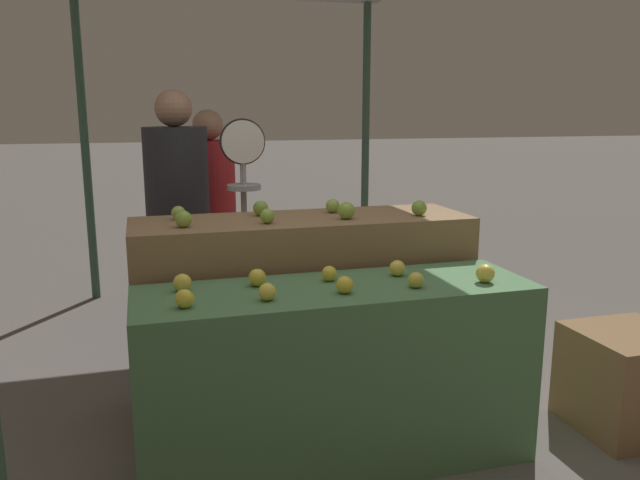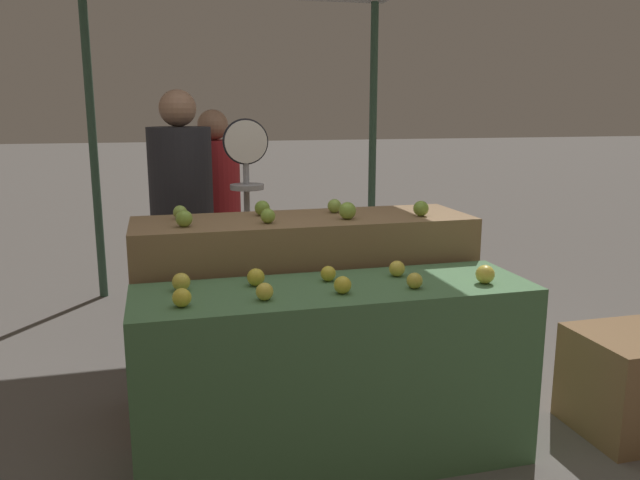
% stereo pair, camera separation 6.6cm
% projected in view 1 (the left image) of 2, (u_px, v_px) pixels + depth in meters
% --- Properties ---
extents(ground_plane, '(60.00, 60.00, 0.00)m').
position_uv_depth(ground_plane, '(336.00, 459.00, 2.92)').
color(ground_plane, '#66605B').
extents(display_counter_front, '(1.77, 0.55, 0.84)m').
position_uv_depth(display_counter_front, '(337.00, 375.00, 2.84)').
color(display_counter_front, '#4C7A4C').
rests_on(display_counter_front, ground_plane).
extents(display_counter_back, '(1.77, 0.55, 1.05)m').
position_uv_depth(display_counter_back, '(303.00, 313.00, 3.38)').
color(display_counter_back, olive).
rests_on(display_counter_back, ground_plane).
extents(apple_front_0, '(0.08, 0.08, 0.08)m').
position_uv_depth(apple_front_0, '(184.00, 299.00, 2.45)').
color(apple_front_0, gold).
rests_on(apple_front_0, display_counter_front).
extents(apple_front_1, '(0.07, 0.07, 0.07)m').
position_uv_depth(apple_front_1, '(267.00, 292.00, 2.54)').
color(apple_front_1, yellow).
rests_on(apple_front_1, display_counter_front).
extents(apple_front_2, '(0.08, 0.08, 0.08)m').
position_uv_depth(apple_front_2, '(344.00, 285.00, 2.64)').
color(apple_front_2, gold).
rests_on(apple_front_2, display_counter_front).
extents(apple_front_3, '(0.07, 0.07, 0.07)m').
position_uv_depth(apple_front_3, '(416.00, 280.00, 2.73)').
color(apple_front_3, gold).
rests_on(apple_front_3, display_counter_front).
extents(apple_front_4, '(0.08, 0.08, 0.08)m').
position_uv_depth(apple_front_4, '(485.00, 273.00, 2.81)').
color(apple_front_4, yellow).
rests_on(apple_front_4, display_counter_front).
extents(apple_front_5, '(0.08, 0.08, 0.08)m').
position_uv_depth(apple_front_5, '(182.00, 283.00, 2.67)').
color(apple_front_5, yellow).
rests_on(apple_front_5, display_counter_front).
extents(apple_front_6, '(0.08, 0.08, 0.08)m').
position_uv_depth(apple_front_6, '(257.00, 278.00, 2.75)').
color(apple_front_6, gold).
rests_on(apple_front_6, display_counter_front).
extents(apple_front_7, '(0.07, 0.07, 0.07)m').
position_uv_depth(apple_front_7, '(329.00, 274.00, 2.83)').
color(apple_front_7, gold).
rests_on(apple_front_7, display_counter_front).
extents(apple_front_8, '(0.08, 0.08, 0.08)m').
position_uv_depth(apple_front_8, '(397.00, 268.00, 2.92)').
color(apple_front_8, yellow).
rests_on(apple_front_8, display_counter_front).
extents(apple_back_0, '(0.08, 0.08, 0.08)m').
position_uv_depth(apple_back_0, '(183.00, 219.00, 2.99)').
color(apple_back_0, '#84AD3D').
rests_on(apple_back_0, display_counter_back).
extents(apple_back_1, '(0.07, 0.07, 0.07)m').
position_uv_depth(apple_back_1, '(267.00, 216.00, 3.10)').
color(apple_back_1, '#84AD3D').
rests_on(apple_back_1, display_counter_back).
extents(apple_back_2, '(0.09, 0.09, 0.09)m').
position_uv_depth(apple_back_2, '(346.00, 211.00, 3.22)').
color(apple_back_2, '#84AD3D').
rests_on(apple_back_2, display_counter_back).
extents(apple_back_3, '(0.08, 0.08, 0.08)m').
position_uv_depth(apple_back_3, '(419.00, 208.00, 3.32)').
color(apple_back_3, '#7AA338').
rests_on(apple_back_3, display_counter_back).
extents(apple_back_4, '(0.07, 0.07, 0.07)m').
position_uv_depth(apple_back_4, '(178.00, 213.00, 3.20)').
color(apple_back_4, '#8EB247').
rests_on(apple_back_4, display_counter_back).
extents(apple_back_5, '(0.08, 0.08, 0.08)m').
position_uv_depth(apple_back_5, '(261.00, 208.00, 3.32)').
color(apple_back_5, '#7AA338').
rests_on(apple_back_5, display_counter_back).
extents(apple_back_6, '(0.08, 0.08, 0.08)m').
position_uv_depth(apple_back_6, '(333.00, 206.00, 3.42)').
color(apple_back_6, '#8EB247').
rests_on(apple_back_6, display_counter_back).
extents(produce_scale, '(0.27, 0.20, 1.55)m').
position_uv_depth(produce_scale, '(244.00, 192.00, 3.69)').
color(produce_scale, '#99999E').
rests_on(produce_scale, ground_plane).
extents(person_vendor_at_scale, '(0.46, 0.46, 1.73)m').
position_uv_depth(person_vendor_at_scale, '(178.00, 209.00, 3.92)').
color(person_vendor_at_scale, '#2D2D38').
rests_on(person_vendor_at_scale, ground_plane).
extents(person_customer_left, '(0.47, 0.47, 1.61)m').
position_uv_depth(person_customer_left, '(211.00, 208.00, 4.39)').
color(person_customer_left, '#2D2D38').
rests_on(person_customer_left, ground_plane).
extents(wooden_crate_side, '(0.51, 0.51, 0.51)m').
position_uv_depth(wooden_crate_side, '(626.00, 380.00, 3.17)').
color(wooden_crate_side, olive).
rests_on(wooden_crate_side, ground_plane).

